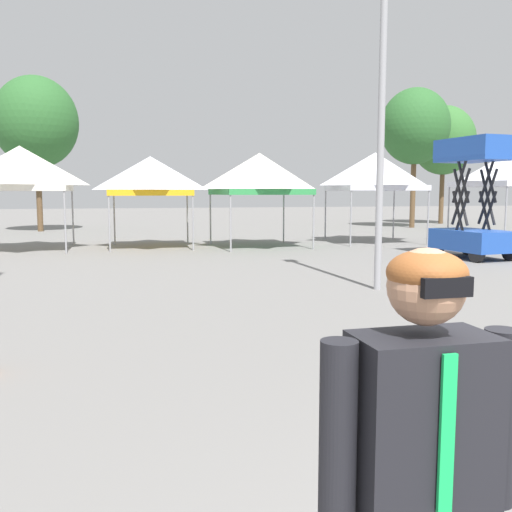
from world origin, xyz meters
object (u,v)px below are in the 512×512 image
Objects in this scene: canopy_tent_right_of_center at (375,172)px; light_pole_near_lift at (383,54)px; person_foreground at (419,490)px; canopy_tent_far_right at (260,174)px; canopy_tent_center at (20,168)px; scissor_lift at (473,221)px; tree_behind_tents_center at (36,122)px; tree_behind_tents_right at (444,141)px; canopy_tent_far_left at (151,176)px; tree_behind_tents_left at (415,127)px.

light_pole_near_lift reaches higher than canopy_tent_right_of_center.
light_pole_near_lift is at bearing 63.96° from person_foreground.
canopy_tent_far_right is at bearing 76.66° from person_foreground.
canopy_tent_center is 0.99× the size of scissor_lift.
scissor_lift is at bearing -48.31° from tree_behind_tents_center.
scissor_lift reaches higher than canopy_tent_right_of_center.
light_pole_near_lift is at bearing -51.29° from canopy_tent_center.
canopy_tent_center is at bearing -154.66° from tree_behind_tents_right.
canopy_tent_right_of_center is 0.46× the size of tree_behind_tents_center.
person_foreground is at bearing -115.95° from canopy_tent_right_of_center.
canopy_tent_far_left is at bearing -0.92° from canopy_tent_center.
scissor_lift is (13.20, -5.82, -1.63)m from canopy_tent_center.
tree_behind_tents_right is at bearing 59.99° from scissor_lift.
canopy_tent_far_left is 11.19m from tree_behind_tents_center.
canopy_tent_far_left is 8.54m from canopy_tent_right_of_center.
light_pole_near_lift is at bearing -125.36° from tree_behind_tents_right.
tree_behind_tents_left reaches higher than canopy_tent_far_left.
tree_behind_tents_center reaches higher than tree_behind_tents_right.
person_foreground is at bearing -78.62° from canopy_tent_center.
tree_behind_tents_right is at bearing 25.34° from canopy_tent_center.
scissor_lift is at bearing 53.86° from person_foreground.
scissor_lift reaches higher than canopy_tent_far_right.
tree_behind_tents_center is at bearing 93.32° from canopy_tent_center.
canopy_tent_center is 0.46× the size of tree_behind_tents_center.
scissor_lift is at bearing 39.08° from light_pole_near_lift.
tree_behind_tents_left is at bearing 66.71° from scissor_lift.
canopy_tent_far_right is 0.95× the size of scissor_lift.
person_foreground is at bearing -126.14° from scissor_lift.
canopy_tent_far_left is at bearing -149.62° from tree_behind_tents_right.
canopy_tent_center is 1.09× the size of canopy_tent_far_left.
canopy_tent_right_of_center is 1.95× the size of person_foreground.
tree_behind_tents_left is (14.77, 7.80, 2.99)m from canopy_tent_far_left.
light_pole_near_lift is at bearing -121.80° from tree_behind_tents_left.
canopy_tent_center is 0.46× the size of tree_behind_tents_left.
tree_behind_tents_left is at bearing 58.20° from light_pole_near_lift.
scissor_lift is 21.11m from tree_behind_tents_center.
person_foreground is (-4.25, -17.93, -1.56)m from canopy_tent_far_right.
tree_behind_tents_right reaches higher than person_foreground.
tree_behind_tents_center reaches higher than canopy_tent_far_right.
tree_behind_tents_center reaches higher than tree_behind_tents_left.
canopy_tent_center reaches higher than canopy_tent_far_right.
canopy_tent_far_right is 4.82m from canopy_tent_right_of_center.
canopy_tent_right_of_center reaches higher than canopy_tent_far_right.
scissor_lift is 15.39m from tree_behind_tents_left.
canopy_tent_far_right is at bearing -142.24° from tree_behind_tents_left.
tree_behind_tents_left is 1.05× the size of tree_behind_tents_right.
light_pole_near_lift is at bearing -69.26° from canopy_tent_far_left.
canopy_tent_center is at bearing -157.89° from tree_behind_tents_left.
canopy_tent_far_right is 0.41× the size of light_pole_near_lift.
tree_behind_tents_left is at bearing 60.03° from person_foreground.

